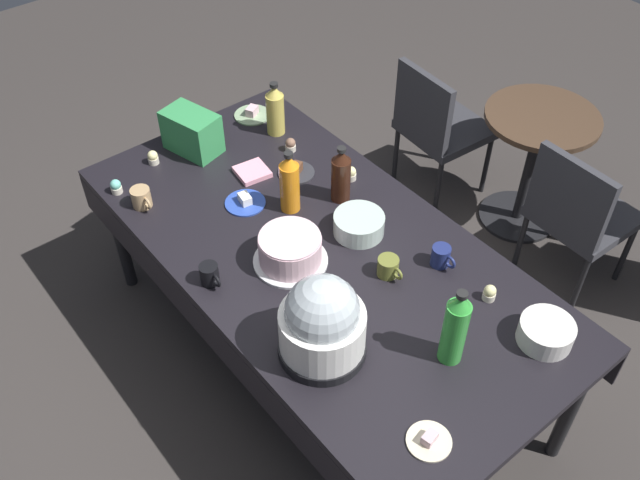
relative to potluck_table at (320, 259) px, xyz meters
name	(u,v)px	position (x,y,z in m)	size (l,w,h in m)	color
ground	(320,357)	(0.00, 0.00, -0.69)	(9.00, 9.00, 0.00)	#383330
potluck_table	(320,259)	(0.00, 0.00, 0.00)	(2.20, 1.10, 0.75)	black
frosted_layer_cake	(290,250)	(-0.02, -0.14, 0.13)	(0.30, 0.30, 0.14)	silver
slow_cooker	(322,323)	(0.40, -0.32, 0.22)	(0.32, 0.32, 0.35)	black
glass_salad_bowl	(359,224)	(0.03, 0.19, 0.11)	(0.21, 0.21, 0.09)	#B2C6BC
ceramic_snack_bowl	(546,332)	(0.88, 0.33, 0.11)	(0.20, 0.20, 0.09)	silver
dessert_plate_charcoal	(296,171)	(-0.45, 0.22, 0.07)	(0.17, 0.17, 0.05)	#2D2D33
dessert_plate_cobalt	(245,202)	(-0.42, -0.08, 0.07)	(0.18, 0.18, 0.05)	#2D4CB2
dessert_plate_sage	(252,114)	(-0.96, 0.33, 0.07)	(0.18, 0.18, 0.05)	#8CA87F
dessert_plate_cream	(429,440)	(0.90, -0.28, 0.07)	(0.15, 0.15, 0.04)	beige
cupcake_vanilla	(116,187)	(-0.85, -0.48, 0.09)	(0.05, 0.05, 0.07)	beige
cupcake_cocoa	(351,174)	(-0.26, 0.39, 0.09)	(0.05, 0.05, 0.07)	beige
cupcake_lemon	(291,145)	(-0.60, 0.31, 0.09)	(0.05, 0.05, 0.07)	beige
cupcake_mint	(153,158)	(-0.93, -0.25, 0.09)	(0.05, 0.05, 0.07)	beige
cupcake_rose	(490,293)	(0.62, 0.33, 0.09)	(0.05, 0.05, 0.07)	beige
soda_bottle_orange_juice	(290,183)	(-0.28, 0.06, 0.20)	(0.09, 0.09, 0.30)	orange
soda_bottle_ginger_ale	(275,110)	(-0.77, 0.35, 0.19)	(0.09, 0.09, 0.28)	gold
soda_bottle_lime_soda	(455,328)	(0.71, 0.02, 0.22)	(0.09, 0.09, 0.34)	green
soda_bottle_cola	(341,176)	(-0.19, 0.27, 0.19)	(0.09, 0.09, 0.28)	#33190F
coffee_mug_black	(210,275)	(-0.12, -0.45, 0.11)	(0.12, 0.07, 0.09)	black
coffee_mug_navy	(441,256)	(0.37, 0.32, 0.11)	(0.12, 0.08, 0.09)	navy
coffee_mug_tan	(142,198)	(-0.69, -0.43, 0.11)	(0.13, 0.09, 0.09)	tan
coffee_mug_olive	(388,267)	(0.28, 0.12, 0.10)	(0.12, 0.08, 0.08)	olive
soda_carton	(192,132)	(-0.90, -0.04, 0.16)	(0.26, 0.16, 0.20)	#338C4C
paper_napkin_stack	(252,172)	(-0.57, 0.06, 0.07)	(0.14, 0.14, 0.02)	pink
maroon_chair_left	(437,124)	(-0.56, 1.30, -0.20)	(0.47, 0.47, 0.85)	#333338
maroon_chair_right	(578,212)	(0.40, 1.30, -0.20)	(0.45, 0.45, 0.85)	#333338
round_cafe_table	(534,150)	(-0.05, 1.53, -0.19)	(0.60, 0.60, 0.72)	#473323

